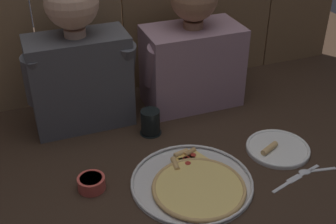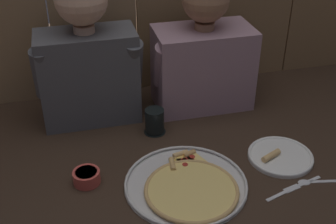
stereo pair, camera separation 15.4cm
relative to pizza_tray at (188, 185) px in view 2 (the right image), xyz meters
The scene contains 10 objects.
ground_plane 0.11m from the pizza_tray, 104.01° to the left, with size 3.20×3.20×0.00m, color #332319.
pizza_tray is the anchor object (origin of this frame).
dinner_plate 0.38m from the pizza_tray, 11.25° to the left, with size 0.24×0.24×0.03m.
drinking_glass 0.36m from the pizza_tray, 95.82° to the left, with size 0.09×0.09×0.10m.
dipping_bowl 0.34m from the pizza_tray, 161.20° to the left, with size 0.09×0.09×0.04m.
table_fork 0.31m from the pizza_tray, 18.83° to the right, with size 0.13×0.05×0.01m.
table_knife 0.39m from the pizza_tray, 11.49° to the right, with size 0.15×0.05×0.01m.
table_spoon 0.42m from the pizza_tray, 10.21° to the right, with size 0.14×0.05×0.01m.
diner_left 0.65m from the pizza_tray, 116.65° to the left, with size 0.42×0.21×0.61m.
diner_right 0.61m from the pizza_tray, 67.96° to the left, with size 0.44×0.23×0.57m.
Camera 2 is at (-0.31, -1.18, 0.99)m, focal length 47.29 mm.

